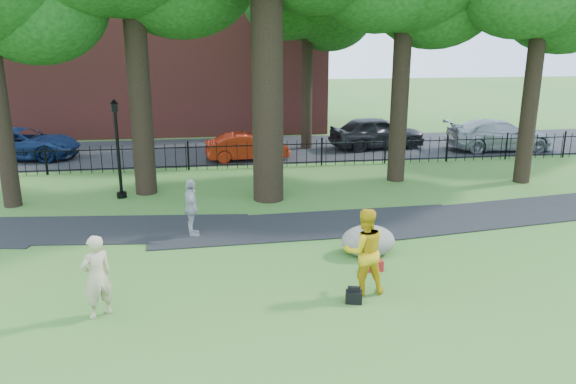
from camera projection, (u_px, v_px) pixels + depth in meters
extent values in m
plane|color=#357227|center=(300.00, 279.00, 13.88)|extent=(120.00, 120.00, 0.00)
cube|color=black|center=(311.00, 226.00, 17.73)|extent=(36.07, 3.85, 0.03)
cube|color=black|center=(249.00, 150.00, 29.10)|extent=(80.00, 7.00, 0.02)
cube|color=black|center=(256.00, 145.00, 25.02)|extent=(44.00, 0.04, 0.04)
cube|color=black|center=(256.00, 164.00, 25.25)|extent=(44.00, 0.04, 0.04)
cube|color=brown|center=(173.00, 30.00, 34.51)|extent=(18.00, 8.00, 12.00)
cylinder|color=black|center=(267.00, 52.00, 19.10)|extent=(1.10, 1.10, 10.50)
ellipsoid|color=#0F350E|center=(36.00, 3.00, 18.80)|extent=(4.80, 4.80, 4.08)
cylinder|color=black|center=(138.00, 71.00, 20.09)|extent=(0.80, 0.80, 9.10)
cylinder|color=black|center=(401.00, 77.00, 22.05)|extent=(0.70, 0.70, 8.40)
cylinder|color=black|center=(533.00, 82.00, 21.84)|extent=(0.64, 0.64, 8.05)
imported|color=tan|center=(97.00, 277.00, 11.85)|extent=(0.80, 0.75, 1.84)
imported|color=gold|center=(364.00, 251.00, 12.94)|extent=(1.03, 0.81, 2.06)
imported|color=#9B9BA0|center=(191.00, 208.00, 16.61)|extent=(0.48, 1.04, 1.75)
ellipsoid|color=slate|center=(368.00, 239.00, 15.37)|extent=(1.53, 1.18, 0.87)
cylinder|color=black|center=(118.00, 155.00, 20.31)|extent=(0.12, 0.12, 3.19)
cylinder|color=black|center=(122.00, 195.00, 20.72)|extent=(0.36, 0.36, 0.20)
cube|color=black|center=(114.00, 107.00, 19.83)|extent=(0.27, 0.27, 0.30)
cone|color=black|center=(114.00, 101.00, 19.77)|extent=(0.32, 0.32, 0.16)
cube|color=black|center=(354.00, 297.00, 12.65)|extent=(0.42, 0.32, 0.28)
cube|color=maroon|center=(375.00, 265.00, 14.37)|extent=(0.40, 0.25, 0.28)
imported|color=#971E0B|center=(247.00, 147.00, 26.67)|extent=(4.01, 1.71, 1.29)
imported|color=#0D1F44|center=(21.00, 144.00, 26.84)|extent=(5.57, 3.00, 1.48)
imported|color=black|center=(377.00, 132.00, 29.32)|extent=(5.15, 2.60, 1.68)
imported|color=#9799A0|center=(499.00, 135.00, 28.90)|extent=(5.48, 2.45, 1.56)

